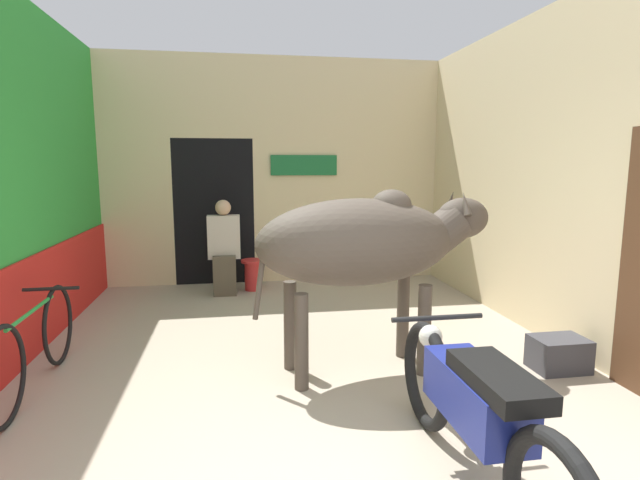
{
  "coord_description": "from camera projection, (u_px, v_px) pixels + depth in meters",
  "views": [
    {
      "loc": [
        -0.57,
        -1.92,
        1.72
      ],
      "look_at": [
        0.15,
        2.4,
        1.05
      ],
      "focal_mm": 28.0,
      "sensor_mm": 36.0,
      "label": 1
    }
  ],
  "objects": [
    {
      "name": "wall_left_shopfront",
      "position": [
        2.0,
        184.0,
        4.16
      ],
      "size": [
        0.25,
        5.32,
        3.22
      ],
      "color": "green",
      "rests_on": "ground_plane"
    },
    {
      "name": "wall_back_with_doorway",
      "position": [
        252.0,
        186.0,
        7.4
      ],
      "size": [
        4.83,
        0.93,
        3.22
      ],
      "color": "beige",
      "rests_on": "ground_plane"
    },
    {
      "name": "wall_right_with_door",
      "position": [
        550.0,
        177.0,
        4.94
      ],
      "size": [
        0.22,
        5.32,
        3.22
      ],
      "color": "beige",
      "rests_on": "ground_plane"
    },
    {
      "name": "cow",
      "position": [
        366.0,
        243.0,
        4.05
      ],
      "size": [
        2.06,
        0.91,
        1.52
      ],
      "color": "#4C4238",
      "rests_on": "ground_plane"
    },
    {
      "name": "motorcycle_near",
      "position": [
        475.0,
        409.0,
        2.59
      ],
      "size": [
        0.58,
        2.06,
        0.8
      ],
      "color": "black",
      "rests_on": "ground_plane"
    },
    {
      "name": "bicycle",
      "position": [
        35.0,
        346.0,
        3.79
      ],
      "size": [
        0.44,
        1.77,
        0.7
      ],
      "color": "black",
      "rests_on": "ground_plane"
    },
    {
      "name": "shopkeeper_seated",
      "position": [
        224.0,
        245.0,
        6.62
      ],
      "size": [
        0.43,
        0.33,
        1.25
      ],
      "color": "brown",
      "rests_on": "ground_plane"
    },
    {
      "name": "plastic_stool",
      "position": [
        253.0,
        274.0,
        6.85
      ],
      "size": [
        0.31,
        0.31,
        0.42
      ],
      "color": "red",
      "rests_on": "ground_plane"
    },
    {
      "name": "crate",
      "position": [
        559.0,
        354.0,
        4.2
      ],
      "size": [
        0.44,
        0.32,
        0.28
      ],
      "color": "#38383D",
      "rests_on": "ground_plane"
    }
  ]
}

